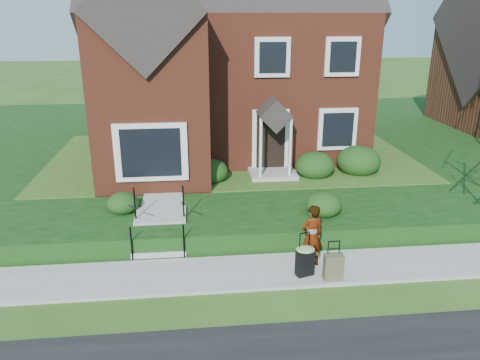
{
  "coord_description": "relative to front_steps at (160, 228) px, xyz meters",
  "views": [
    {
      "loc": [
        -1.56,
        -9.85,
        5.89
      ],
      "look_at": [
        -0.3,
        2.0,
        1.71
      ],
      "focal_mm": 35.0,
      "sensor_mm": 36.0,
      "label": 1
    }
  ],
  "objects": [
    {
      "name": "sidewalk",
      "position": [
        2.5,
        -1.84,
        -0.43
      ],
      "size": [
        60.0,
        1.6,
        0.08
      ],
      "primitive_type": "cube",
      "color": "#9E9B93",
      "rests_on": "ground"
    },
    {
      "name": "walkway",
      "position": [
        0.0,
        3.16,
        0.16
      ],
      "size": [
        1.2,
        6.0,
        0.06
      ],
      "primitive_type": "cube",
      "color": "#9E9B93",
      "rests_on": "terrace"
    },
    {
      "name": "woman",
      "position": [
        3.74,
        -1.74,
        0.4
      ],
      "size": [
        0.66,
        0.52,
        1.59
      ],
      "primitive_type": "imported",
      "rotation": [
        0.0,
        0.0,
        3.41
      ],
      "color": "#999999",
      "rests_on": "sidewalk"
    },
    {
      "name": "suitcase_black",
      "position": [
        3.49,
        -2.17,
        0.03
      ],
      "size": [
        0.54,
        0.48,
        1.09
      ],
      "rotation": [
        0.0,
        0.0,
        0.29
      ],
      "color": "black",
      "rests_on": "sidewalk"
    },
    {
      "name": "ground",
      "position": [
        2.5,
        -1.84,
        -0.47
      ],
      "size": [
        120.0,
        120.0,
        0.0
      ],
      "primitive_type": "plane",
      "color": "#2D5119",
      "rests_on": "ground"
    },
    {
      "name": "terrace",
      "position": [
        6.5,
        9.06,
        -0.17
      ],
      "size": [
        44.0,
        20.0,
        0.6
      ],
      "primitive_type": "cube",
      "color": "black",
      "rests_on": "ground"
    },
    {
      "name": "front_steps",
      "position": [
        0.0,
        0.0,
        0.0
      ],
      "size": [
        1.4,
        2.02,
        1.5
      ],
      "color": "#9E9B93",
      "rests_on": "ground"
    },
    {
      "name": "suitcase_olive",
      "position": [
        4.1,
        -2.43,
        -0.07
      ],
      "size": [
        0.44,
        0.25,
        0.96
      ],
      "rotation": [
        0.0,
        0.0,
        -0.01
      ],
      "color": "brown",
      "rests_on": "sidewalk"
    },
    {
      "name": "foundation_shrubs",
      "position": [
        3.01,
        3.0,
        0.61
      ],
      "size": [
        9.81,
        4.78,
        1.09
      ],
      "color": "#113610",
      "rests_on": "terrace"
    },
    {
      "name": "main_house",
      "position": [
        2.29,
        7.76,
        4.79
      ],
      "size": [
        10.4,
        10.2,
        9.4
      ],
      "color": "brown",
      "rests_on": "terrace"
    }
  ]
}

